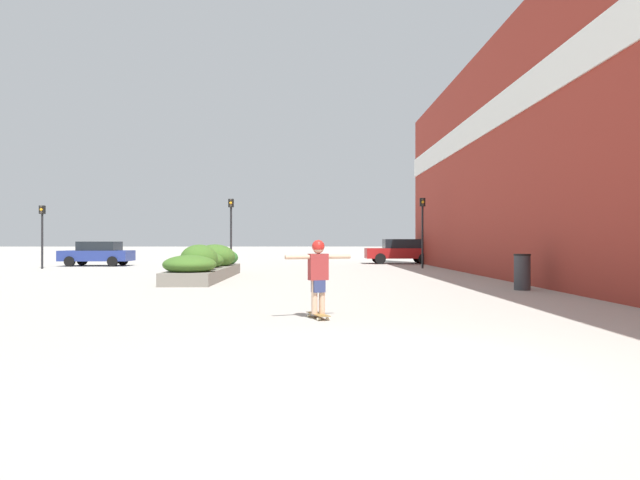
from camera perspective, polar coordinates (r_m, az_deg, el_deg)
ground_plane at (r=6.92m, az=7.78°, el=-12.51°), size 300.00×300.00×0.00m
building_wall_right at (r=20.89m, az=20.69°, el=9.26°), size 0.67×40.81×9.74m
planter_box at (r=22.97m, az=-11.24°, el=-2.37°), size 1.83×8.30×1.36m
skateboard at (r=11.02m, az=-0.18°, el=-7.49°), size 0.46×0.81×0.09m
skateboarder at (r=10.95m, az=-0.18°, el=-2.92°), size 1.28×0.52×1.42m
trash_bin at (r=18.39m, az=19.56°, el=-3.02°), size 0.51×0.51×1.10m
car_leftmost at (r=41.64m, az=20.45°, el=-1.06°), size 4.66×1.91×1.50m
car_center_left at (r=38.01m, az=8.07°, el=-1.07°), size 4.53×2.02×1.62m
car_center_right at (r=36.65m, az=-21.34°, el=-1.24°), size 4.02×2.05×1.46m
traffic_light_left at (r=30.96m, az=-8.89°, el=1.84°), size 0.28×0.30×3.76m
traffic_light_right at (r=31.59m, az=10.22°, el=1.89°), size 0.28×0.30×3.84m
traffic_light_far_left at (r=34.03m, az=-26.04°, el=1.31°), size 0.28×0.30×3.40m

